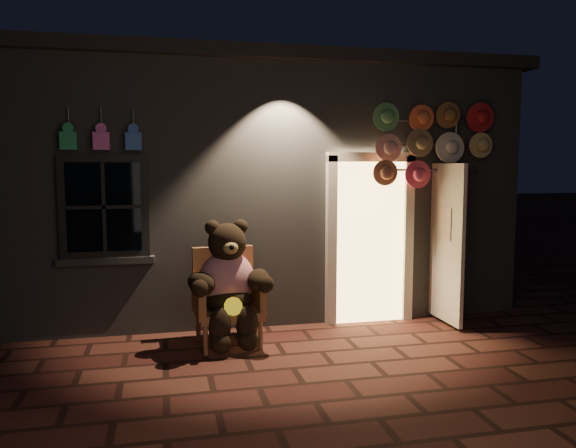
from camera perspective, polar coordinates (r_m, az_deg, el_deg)
name	(u,v)px	position (r m, az deg, el deg)	size (l,w,h in m)	color
ground	(293,368)	(5.81, 0.54, -14.44)	(60.00, 60.00, 0.00)	#5A2E22
shop_building	(239,183)	(9.38, -5.03, 4.20)	(7.30, 5.95, 3.51)	slate
wicker_armchair	(227,296)	(6.49, -6.26, -7.29)	(0.79, 0.72, 1.08)	#9F613D
teddy_bear	(228,283)	(6.32, -6.07, -5.96)	(1.01, 0.81, 1.39)	#BA1333
hat_rack	(429,142)	(7.37, 14.12, 8.06)	(1.59, 0.22, 2.82)	#59595E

